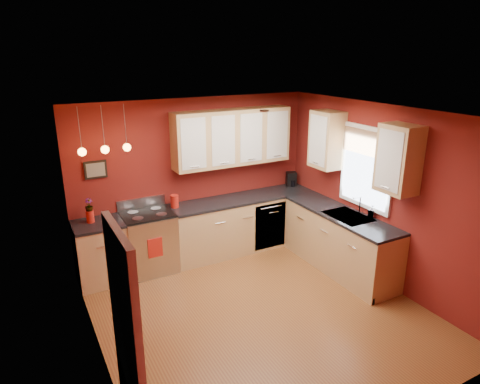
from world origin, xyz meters
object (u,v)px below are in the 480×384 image
gas_range (149,242)px  red_canister (175,201)px  coffee_maker (291,180)px  soap_pump (372,212)px  sink (348,217)px

gas_range → red_canister: bearing=9.5°
coffee_maker → soap_pump: bearing=-65.2°
gas_range → soap_pump: soap_pump is taller
coffee_maker → soap_pump: 1.87m
gas_range → coffee_maker: size_ratio=4.39×
sink → soap_pump: (0.25, -0.22, 0.12)m
coffee_maker → soap_pump: (0.13, -1.87, -0.02)m
sink → coffee_maker: (0.12, 1.65, 0.14)m
gas_range → red_canister: 0.74m
gas_range → coffee_maker: bearing=3.1°
soap_pump → gas_range: bearing=149.1°
sink → red_canister: 2.67m
sink → red_canister: bearing=143.7°
sink → red_canister: size_ratio=3.48×
gas_range → sink: size_ratio=1.59×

